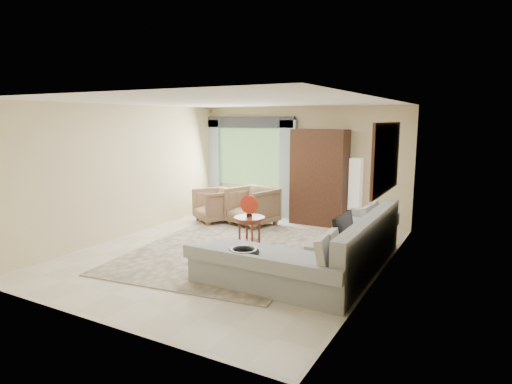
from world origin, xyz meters
The scene contains 17 objects.
ground centered at (0.00, 0.00, 0.00)m, with size 6.00×6.00×0.00m, color silver.
area_rug centered at (-0.19, 0.07, 0.01)m, with size 3.00×4.00×0.02m, color #BAA993.
sectional_sofa centered at (1.78, -0.18, 0.28)m, with size 2.30×3.46×0.90m.
tv_screen centered at (2.05, -0.25, 0.72)m, with size 0.06×0.74×0.48m, color black.
garden_hose centered at (1.00, -1.36, 0.55)m, with size 0.43×0.43×0.09m, color black.
coffee_table centered at (0.07, 0.42, 0.30)m, with size 0.56×0.56×0.56m.
red_disc centered at (0.07, 0.42, 0.79)m, with size 0.34×0.34×0.03m, color #A52210.
armchair_left centered at (-1.60, 1.76, 0.38)m, with size 0.81×0.83×0.76m, color #8E734D.
armchair_right centered at (-0.68, 1.88, 0.42)m, with size 0.90×0.93×0.85m, color #967152.
potted_plant centered at (-1.96, 2.39, 0.24)m, with size 0.43×0.38×0.48m, color #999999.
armoire centered at (0.55, 2.72, 1.05)m, with size 1.20×0.55×2.10m, color #321710.
floor_lamp centered at (1.35, 2.78, 0.75)m, with size 0.24×0.24×1.50m, color silver.
window centered at (-1.35, 2.97, 1.40)m, with size 1.80×0.04×1.40m, color #669E59.
curtain_left centered at (-2.40, 2.88, 1.15)m, with size 0.40×0.08×2.30m, color #9EB7CC.
curtain_right centered at (-0.30, 2.88, 1.15)m, with size 0.40×0.08×2.30m, color #9EB7CC.
valance centered at (-1.35, 2.90, 2.25)m, with size 2.40×0.12×0.26m, color #1E232D.
wall_mirror centered at (2.46, 0.35, 1.75)m, with size 0.05×1.70×1.05m.
Camera 1 is at (3.82, -6.17, 2.32)m, focal length 30.00 mm.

